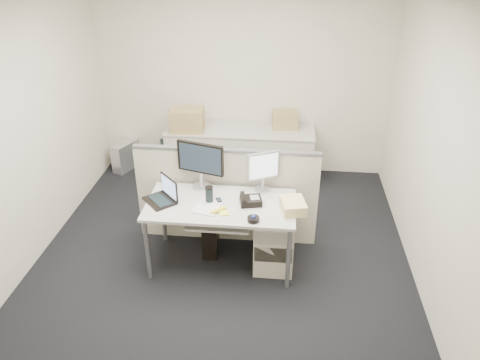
# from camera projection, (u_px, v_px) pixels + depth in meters

# --- Properties ---
(floor) EXTENTS (4.00, 4.50, 0.01)m
(floor) POSITION_uv_depth(u_px,v_px,m) (222.00, 262.00, 5.04)
(floor) COLOR black
(floor) RESTS_ON ground
(wall_back) EXTENTS (4.00, 0.02, 2.70)m
(wall_back) POSITION_uv_depth(u_px,v_px,m) (243.00, 78.00, 6.35)
(wall_back) COLOR beige
(wall_back) RESTS_ON ground
(wall_front) EXTENTS (4.00, 0.02, 2.70)m
(wall_front) POSITION_uv_depth(u_px,v_px,m) (159.00, 329.00, 2.43)
(wall_front) COLOR beige
(wall_front) RESTS_ON ground
(wall_left) EXTENTS (0.02, 4.50, 2.70)m
(wall_left) POSITION_uv_depth(u_px,v_px,m) (17.00, 139.00, 4.57)
(wall_left) COLOR beige
(wall_left) RESTS_ON ground
(wall_right) EXTENTS (0.02, 4.50, 2.70)m
(wall_right) POSITION_uv_depth(u_px,v_px,m) (439.00, 157.00, 4.21)
(wall_right) COLOR beige
(wall_right) RESTS_ON ground
(desk) EXTENTS (1.50, 0.75, 0.73)m
(desk) POSITION_uv_depth(u_px,v_px,m) (221.00, 209.00, 4.72)
(desk) COLOR #B8B5AE
(desk) RESTS_ON floor
(keyboard_tray) EXTENTS (0.62, 0.32, 0.02)m
(keyboard_tray) POSITION_uv_depth(u_px,v_px,m) (218.00, 223.00, 4.58)
(keyboard_tray) COLOR #B8B5AE
(keyboard_tray) RESTS_ON desk
(drawer_pedestal) EXTENTS (0.40, 0.55, 0.65)m
(drawer_pedestal) POSITION_uv_depth(u_px,v_px,m) (274.00, 237.00, 4.88)
(drawer_pedestal) COLOR #B4AB9B
(drawer_pedestal) RESTS_ON floor
(cubicle_partition) EXTENTS (2.00, 0.06, 1.10)m
(cubicle_partition) POSITION_uv_depth(u_px,v_px,m) (227.00, 197.00, 5.16)
(cubicle_partition) COLOR beige
(cubicle_partition) RESTS_ON floor
(back_counter) EXTENTS (2.00, 0.60, 0.72)m
(back_counter) POSITION_uv_depth(u_px,v_px,m) (240.00, 154.00, 6.55)
(back_counter) COLOR #B4AB9B
(back_counter) RESTS_ON floor
(monitor_main) EXTENTS (0.55, 0.33, 0.51)m
(monitor_main) POSITION_uv_depth(u_px,v_px,m) (201.00, 165.00, 4.87)
(monitor_main) COLOR black
(monitor_main) RESTS_ON desk
(monitor_small) EXTENTS (0.39, 0.31, 0.43)m
(monitor_small) POSITION_uv_depth(u_px,v_px,m) (263.00, 172.00, 4.83)
(monitor_small) COLOR #B7B7BC
(monitor_small) RESTS_ON desk
(laptop) EXTENTS (0.39, 0.40, 0.24)m
(laptop) POSITION_uv_depth(u_px,v_px,m) (159.00, 191.00, 4.67)
(laptop) COLOR black
(laptop) RESTS_ON desk
(trackball) EXTENTS (0.14, 0.14, 0.04)m
(trackball) POSITION_uv_depth(u_px,v_px,m) (253.00, 219.00, 4.40)
(trackball) COLOR black
(trackball) RESTS_ON desk
(desk_phone) EXTENTS (0.24, 0.21, 0.07)m
(desk_phone) POSITION_uv_depth(u_px,v_px,m) (251.00, 201.00, 4.67)
(desk_phone) COLOR black
(desk_phone) RESTS_ON desk
(paper_stack) EXTENTS (0.29, 0.34, 0.01)m
(paper_stack) POSITION_uv_depth(u_px,v_px,m) (208.00, 207.00, 4.63)
(paper_stack) COLOR silver
(paper_stack) RESTS_ON desk
(sticky_pad) EXTENTS (0.11, 0.11, 0.01)m
(sticky_pad) POSITION_uv_depth(u_px,v_px,m) (224.00, 213.00, 4.52)
(sticky_pad) COLOR #E2E942
(sticky_pad) RESTS_ON desk
(travel_mug) EXTENTS (0.09, 0.09, 0.16)m
(travel_mug) POSITION_uv_depth(u_px,v_px,m) (209.00, 195.00, 4.68)
(travel_mug) COLOR black
(travel_mug) RESTS_ON desk
(banana) EXTENTS (0.18, 0.17, 0.04)m
(banana) POSITION_uv_depth(u_px,v_px,m) (219.00, 210.00, 4.55)
(banana) COLOR yellow
(banana) RESTS_ON desk
(cellphone) EXTENTS (0.08, 0.11, 0.01)m
(cellphone) POSITION_uv_depth(u_px,v_px,m) (219.00, 200.00, 4.73)
(cellphone) COLOR black
(cellphone) RESTS_ON desk
(manila_folders) EXTENTS (0.28, 0.33, 0.11)m
(manila_folders) POSITION_uv_depth(u_px,v_px,m) (293.00, 206.00, 4.56)
(manila_folders) COLOR #F1DE82
(manila_folders) RESTS_ON desk
(keyboard) EXTENTS (0.47, 0.26, 0.02)m
(keyboard) POSITION_uv_depth(u_px,v_px,m) (224.00, 219.00, 4.60)
(keyboard) COLOR black
(keyboard) RESTS_ON keyboard_tray
(pc_tower_desk) EXTENTS (0.19, 0.41, 0.37)m
(pc_tower_desk) POSITION_uv_depth(u_px,v_px,m) (211.00, 236.00, 5.14)
(pc_tower_desk) COLOR black
(pc_tower_desk) RESTS_ON floor
(pc_tower_spare_dark) EXTENTS (0.33, 0.48, 0.42)m
(pc_tower_spare_dark) POSITION_uv_depth(u_px,v_px,m) (169.00, 157.00, 6.80)
(pc_tower_spare_dark) COLOR black
(pc_tower_spare_dark) RESTS_ON floor
(pc_tower_spare_silver) EXTENTS (0.33, 0.47, 0.41)m
(pc_tower_spare_silver) POSITION_uv_depth(u_px,v_px,m) (126.00, 156.00, 6.86)
(pc_tower_spare_silver) COLOR #B7B7BC
(pc_tower_spare_silver) RESTS_ON floor
(cardboard_box_left) EXTENTS (0.46, 0.36, 0.33)m
(cardboard_box_left) POSITION_uv_depth(u_px,v_px,m) (187.00, 121.00, 6.26)
(cardboard_box_left) COLOR #9C8652
(cardboard_box_left) RESTS_ON back_counter
(cardboard_box_right) EXTENTS (0.36, 0.29, 0.24)m
(cardboard_box_right) POSITION_uv_depth(u_px,v_px,m) (285.00, 121.00, 6.37)
(cardboard_box_right) COLOR #9C8652
(cardboard_box_right) RESTS_ON back_counter
(red_binder) EXTENTS (0.16, 0.28, 0.26)m
(red_binder) POSITION_uv_depth(u_px,v_px,m) (173.00, 122.00, 6.31)
(red_binder) COLOR #B01205
(red_binder) RESTS_ON back_counter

